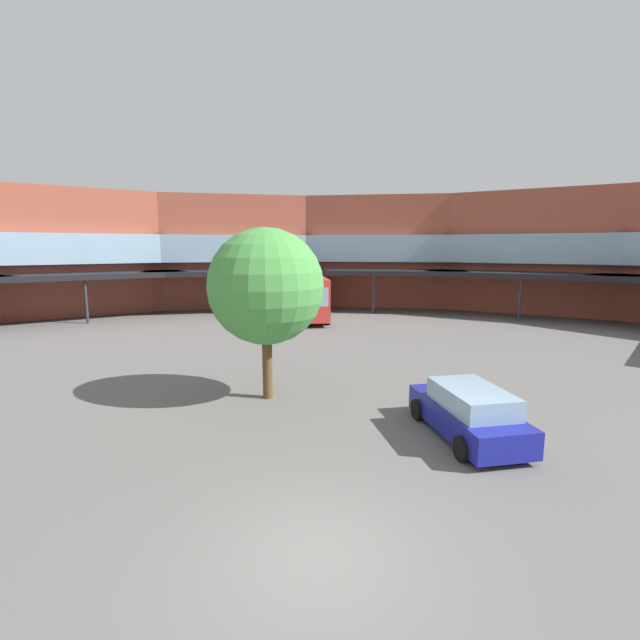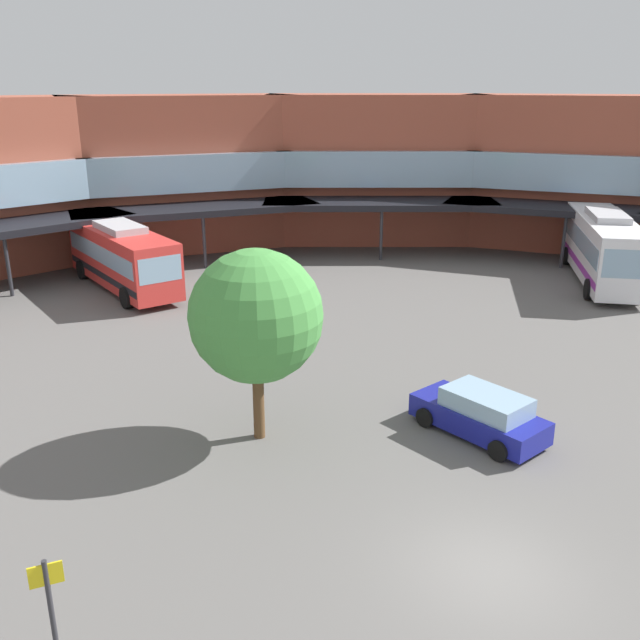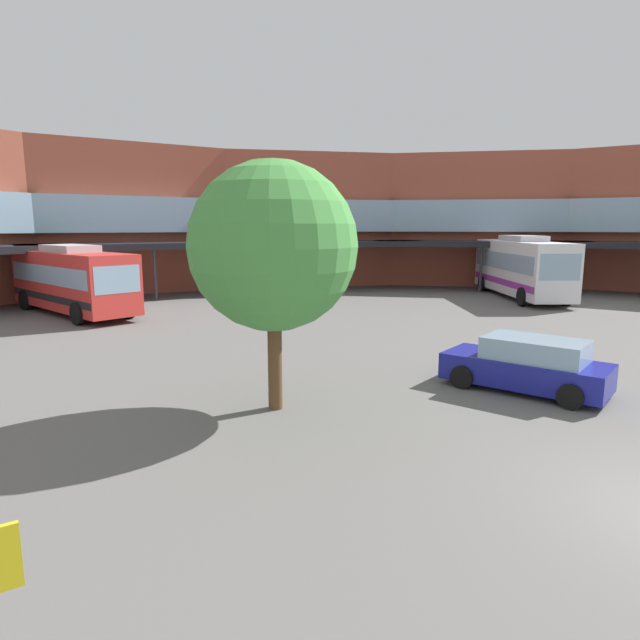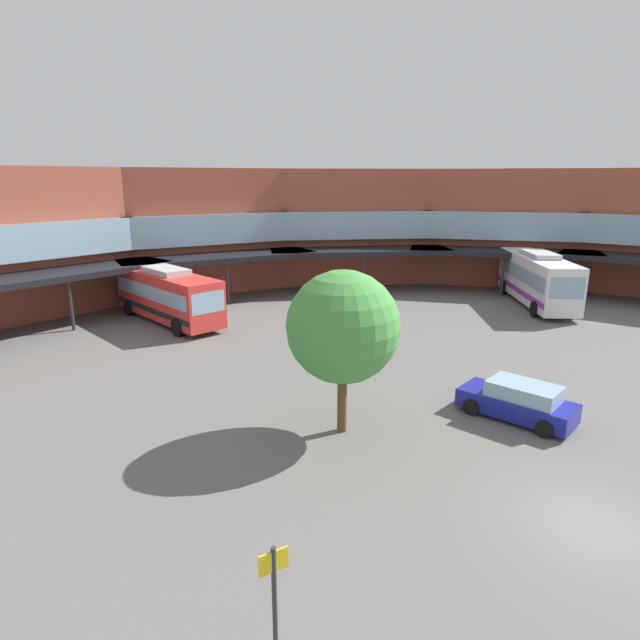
% 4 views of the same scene
% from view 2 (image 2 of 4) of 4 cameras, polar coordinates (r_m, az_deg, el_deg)
% --- Properties ---
extents(ground_plane, '(123.45, 123.45, 0.00)m').
position_cam_2_polar(ground_plane, '(17.90, 13.62, -19.22)').
color(ground_plane, '#605E5B').
extents(station_building, '(80.45, 44.65, 10.03)m').
position_cam_2_polar(station_building, '(34.72, -6.73, 9.08)').
color(station_building, '#9E4C38').
rests_on(station_building, ground).
extents(bus_0, '(4.97, 10.35, 3.63)m').
position_cam_2_polar(bus_0, '(39.67, -15.77, 5.01)').
color(bus_0, red).
rests_on(bus_0, ground).
extents(bus_2, '(7.92, 10.68, 4.00)m').
position_cam_2_polar(bus_2, '(42.71, 22.09, 5.54)').
color(bus_2, white).
rests_on(bus_2, ground).
extents(parked_car, '(3.16, 4.75, 1.53)m').
position_cam_2_polar(parked_car, '(23.28, 12.94, -7.47)').
color(parked_car, navy).
rests_on(parked_car, ground).
extents(plaza_tree, '(4.15, 4.15, 6.19)m').
position_cam_2_polar(plaza_tree, '(21.37, -5.24, 0.29)').
color(plaza_tree, brown).
rests_on(plaza_tree, ground).
extents(stop_sign_post, '(0.60, 0.10, 2.83)m').
position_cam_2_polar(stop_sign_post, '(14.68, -21.03, -21.29)').
color(stop_sign_post, '#2D2D33').
rests_on(stop_sign_post, ground).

